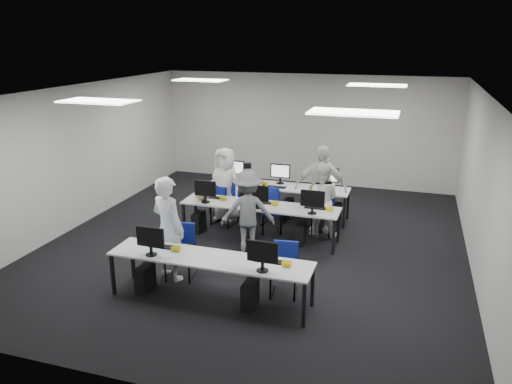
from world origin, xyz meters
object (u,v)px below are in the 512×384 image
(chair_2, at_px, (225,210))
(student_0, at_px, (168,228))
(chair_6, at_px, (273,212))
(desk_front, at_px, (210,261))
(chair_4, at_px, (323,222))
(chair_1, at_px, (284,279))
(chair_5, at_px, (224,208))
(chair_3, at_px, (271,219))
(chair_0, at_px, (181,261))
(student_2, at_px, (225,184))
(photographer, at_px, (248,211))
(desk_mid, at_px, (260,207))
(student_3, at_px, (320,189))
(chair_7, at_px, (317,216))
(student_1, at_px, (321,200))

(chair_2, bearing_deg, student_0, -78.56)
(chair_6, bearing_deg, desk_front, -81.97)
(student_0, bearing_deg, chair_4, -107.60)
(chair_1, bearing_deg, chair_5, 119.40)
(desk_front, xyz_separation_m, student_0, (-0.95, 0.51, 0.22))
(chair_3, bearing_deg, chair_0, -131.29)
(chair_0, xyz_separation_m, chair_5, (-0.30, 2.85, -0.03))
(chair_5, xyz_separation_m, student_2, (0.04, -0.01, 0.57))
(photographer, bearing_deg, desk_front, 71.95)
(chair_1, relative_size, chair_4, 1.03)
(desk_front, distance_m, chair_6, 3.50)
(desk_mid, relative_size, chair_6, 3.57)
(chair_1, distance_m, student_0, 2.10)
(student_3, bearing_deg, chair_0, -130.25)
(chair_2, xyz_separation_m, photographer, (0.93, -1.22, 0.48))
(chair_7, distance_m, photographer, 1.93)
(desk_front, bearing_deg, student_0, 151.87)
(desk_front, height_order, student_0, student_0)
(chair_4, relative_size, student_0, 0.45)
(desk_front, xyz_separation_m, photographer, (-0.05, 2.00, 0.11))
(chair_2, bearing_deg, student_1, 8.58)
(chair_4, height_order, student_2, student_2)
(student_2, bearing_deg, student_3, 16.33)
(photographer, bearing_deg, chair_5, -73.67)
(chair_7, relative_size, student_1, 0.55)
(student_2, bearing_deg, chair_0, -68.24)
(desk_front, relative_size, chair_3, 3.80)
(chair_2, relative_size, student_3, 0.53)
(chair_2, distance_m, student_2, 0.56)
(chair_3, distance_m, student_0, 2.84)
(chair_5, bearing_deg, desk_front, -56.38)
(student_2, bearing_deg, photographer, -38.43)
(student_1, relative_size, student_2, 0.94)
(chair_5, relative_size, photographer, 0.52)
(chair_1, relative_size, chair_6, 0.95)
(chair_5, relative_size, student_1, 0.53)
(chair_1, relative_size, student_3, 0.46)
(desk_mid, xyz_separation_m, student_2, (-1.05, 0.83, 0.15))
(chair_2, bearing_deg, desk_front, -62.20)
(chair_4, bearing_deg, student_1, -104.00)
(desk_front, height_order, chair_5, chair_5)
(chair_4, distance_m, student_0, 3.53)
(chair_0, relative_size, photographer, 0.58)
(chair_1, relative_size, chair_2, 0.87)
(chair_4, height_order, chair_7, chair_7)
(desk_front, height_order, chair_3, chair_3)
(student_1, bearing_deg, chair_5, -12.74)
(chair_0, xyz_separation_m, chair_2, (-0.19, 2.63, 0.02))
(desk_mid, distance_m, chair_3, 0.63)
(student_0, distance_m, student_3, 3.54)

